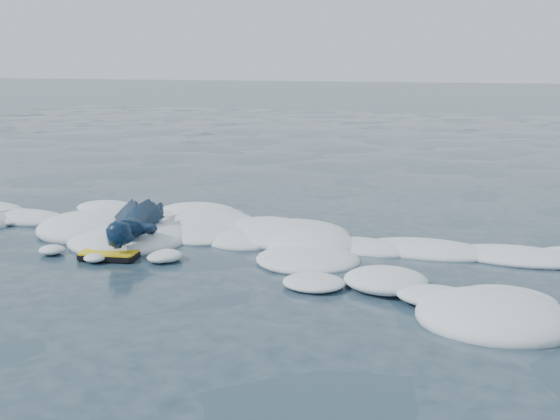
{
  "coord_description": "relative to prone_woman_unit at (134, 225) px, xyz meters",
  "views": [
    {
      "loc": [
        3.61,
        -5.49,
        1.91
      ],
      "look_at": [
        1.12,
        1.6,
        0.31
      ],
      "focal_mm": 45.0,
      "sensor_mm": 36.0,
      "label": 1
    }
  ],
  "objects": [
    {
      "name": "prone_woman_unit",
      "position": [
        0.0,
        0.0,
        0.0
      ],
      "size": [
        1.05,
        1.67,
        0.41
      ],
      "rotation": [
        0.0,
        0.0,
        1.75
      ],
      "color": "black",
      "rests_on": "ground"
    },
    {
      "name": "ground",
      "position": [
        0.25,
        -0.81,
        -0.21
      ],
      "size": [
        120.0,
        120.0,
        0.0
      ],
      "primitive_type": "plane",
      "color": "#1A323F",
      "rests_on": "ground"
    },
    {
      "name": "foam_band",
      "position": [
        0.25,
        0.22,
        -0.21
      ],
      "size": [
        12.0,
        3.1,
        0.3
      ],
      "primitive_type": null,
      "color": "white",
      "rests_on": "ground"
    }
  ]
}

